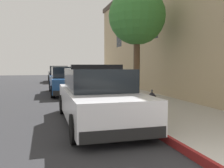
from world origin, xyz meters
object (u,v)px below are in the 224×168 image
Objects in this scene: street_tree at (137,17)px; parked_car_dark_far at (58,74)px; parked_car_silver_ahead at (67,81)px; police_cruiser at (98,97)px; fire_hydrant at (152,103)px.

parked_car_dark_far is at bearing 99.80° from street_tree.
parked_car_dark_far is (0.13, 10.47, 0.00)m from parked_car_silver_ahead.
police_cruiser is 1.67m from fire_hydrant.
parked_car_dark_far is (-0.06, 18.06, -0.00)m from police_cruiser.
parked_car_silver_ahead is 6.37× the size of fire_hydrant.
street_tree is at bearing -80.20° from parked_car_dark_far.
fire_hydrant is 0.16× the size of street_tree.
street_tree is (2.54, -14.69, 3.01)m from parked_car_dark_far.
parked_car_silver_ahead is (-0.19, 7.58, -0.00)m from police_cruiser.
parked_car_silver_ahead is 5.82m from street_tree.
parked_car_dark_far reaches higher than fire_hydrant.
street_tree is at bearing 53.64° from police_cruiser.
parked_car_silver_ahead is at bearing 91.42° from police_cruiser.
police_cruiser is 5.15m from street_tree.
police_cruiser is at bearing -126.36° from street_tree.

